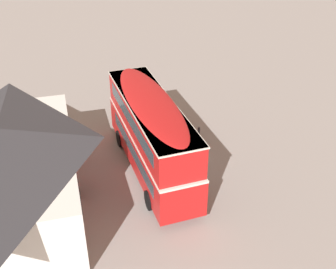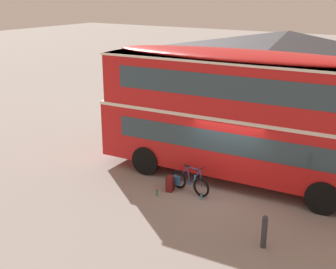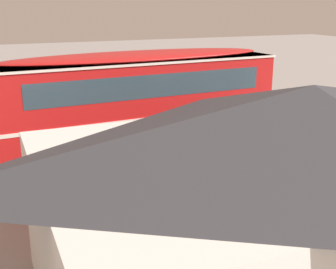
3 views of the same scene
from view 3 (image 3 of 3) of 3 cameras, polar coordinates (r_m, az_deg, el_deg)
name	(u,v)px [view 3 (image 3 of 3)]	position (r m, az deg, el deg)	size (l,w,h in m)	color
ground_plane	(130,167)	(18.44, -4.90, -4.18)	(120.00, 120.00, 0.00)	gray
double_decker_bus	(140,110)	(16.72, -3.60, 3.16)	(10.69, 3.11, 4.79)	black
touring_bicycle	(149,149)	(19.41, -2.49, -1.90)	(1.69, 0.50, 1.02)	black
backpack_on_ground	(158,148)	(19.86, -1.22, -1.68)	(0.34, 0.36, 0.58)	maroon
water_bottle_blue_sports	(131,155)	(19.53, -4.70, -2.61)	(0.06, 0.06, 0.25)	#338CBF
water_bottle_green_metal	(157,148)	(20.50, -1.41, -1.66)	(0.07, 0.07, 0.22)	green
pub_building	(304,189)	(10.60, 16.93, -6.65)	(12.00, 7.49, 4.82)	silver
kerb_bollard	(58,144)	(20.32, -13.82, -1.15)	(0.16, 0.16, 0.97)	#333338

